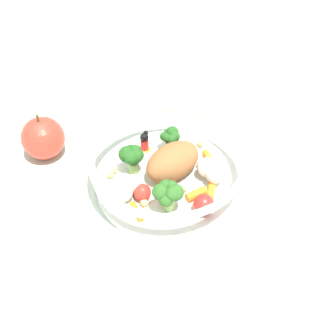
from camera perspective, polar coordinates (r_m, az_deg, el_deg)
The scene contains 3 objects.
ground_plane at distance 0.66m, azimuth 1.02°, elevation -2.13°, with size 2.40×2.40×0.00m, color silver.
food_container at distance 0.64m, azimuth -0.33°, elevation -0.27°, with size 0.22×0.22×0.06m.
loose_apple at distance 0.71m, azimuth -15.72°, elevation 3.72°, with size 0.07×0.07×0.08m.
Camera 1 is at (-0.41, 0.17, 0.49)m, focal length 47.57 mm.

